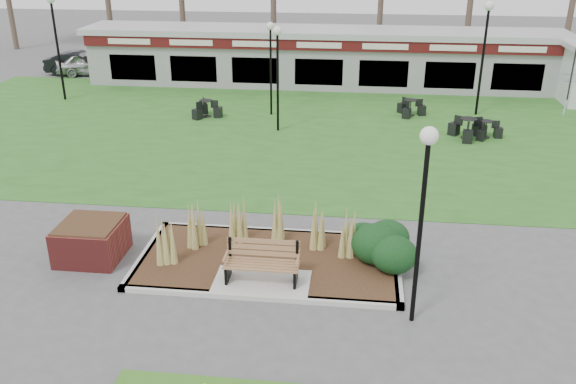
# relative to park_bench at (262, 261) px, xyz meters

# --- Properties ---
(ground) EXTENTS (100.00, 100.00, 0.00)m
(ground) POSITION_rel_park_bench_xyz_m (0.00, -0.25, -0.59)
(ground) COLOR #515154
(ground) RESTS_ON ground
(lawn) EXTENTS (34.00, 16.00, 0.02)m
(lawn) POSITION_rel_park_bench_xyz_m (0.00, 11.75, -0.58)
(lawn) COLOR #27651F
(lawn) RESTS_ON ground
(planting_bed) EXTENTS (6.75, 3.40, 1.27)m
(planting_bed) POSITION_rel_park_bench_xyz_m (1.27, 1.10, -0.22)
(planting_bed) COLOR #362315
(planting_bed) RESTS_ON ground
(park_bench) EXTENTS (1.70, 0.66, 0.93)m
(park_bench) POSITION_rel_park_bench_xyz_m (0.00, 0.00, 0.00)
(park_bench) COLOR olive
(park_bench) RESTS_ON ground
(brick_planter) EXTENTS (1.50, 1.50, 0.95)m
(brick_planter) POSITION_rel_park_bench_xyz_m (-4.40, 0.75, -0.11)
(brick_planter) COLOR maroon
(brick_planter) RESTS_ON ground
(food_pavilion) EXTENTS (24.60, 3.40, 2.90)m
(food_pavilion) POSITION_rel_park_bench_xyz_m (0.00, 19.71, 0.89)
(food_pavilion) COLOR #959597
(food_pavilion) RESTS_ON ground
(lamp_post_near_right) EXTENTS (0.35, 0.35, 4.23)m
(lamp_post_near_right) POSITION_rel_park_bench_xyz_m (3.33, -1.05, 2.49)
(lamp_post_near_right) COLOR black
(lamp_post_near_right) RESTS_ON ground
(lamp_post_mid_left) EXTENTS (0.35, 0.35, 4.16)m
(lamp_post_mid_left) POSITION_rel_park_bench_xyz_m (-1.17, 11.60, 2.44)
(lamp_post_mid_left) COLOR black
(lamp_post_mid_left) RESTS_ON ground
(lamp_post_mid_right) EXTENTS (0.33, 0.33, 4.00)m
(lamp_post_mid_right) POSITION_rel_park_bench_xyz_m (-1.77, 13.88, 2.33)
(lamp_post_mid_right) COLOR black
(lamp_post_mid_right) RESTS_ON ground
(lamp_post_far_right) EXTENTS (0.40, 0.40, 4.85)m
(lamp_post_far_right) POSITION_rel_park_bench_xyz_m (7.21, 14.93, 2.94)
(lamp_post_far_right) COLOR black
(lamp_post_far_right) RESTS_ON ground
(lamp_post_far_left) EXTENTS (0.40, 0.40, 4.86)m
(lamp_post_far_left) POSITION_rel_park_bench_xyz_m (-12.01, 15.30, 2.95)
(lamp_post_far_left) COLOR black
(lamp_post_far_left) RESTS_ON ground
(bistro_set_a) EXTENTS (1.22, 1.37, 0.73)m
(bistro_set_a) POSITION_rel_park_bench_xyz_m (-4.54, 13.20, -0.33)
(bistro_set_a) COLOR black
(bistro_set_a) RESTS_ON ground
(bistro_set_b) EXTENTS (1.24, 1.31, 0.70)m
(bistro_set_b) POSITION_rel_park_bench_xyz_m (4.30, 14.44, -0.33)
(bistro_set_b) COLOR black
(bistro_set_b) RESTS_ON ground
(bistro_set_c) EXTENTS (1.10, 1.26, 0.67)m
(bistro_set_c) POSITION_rel_park_bench_xyz_m (7.03, 11.65, -0.35)
(bistro_set_c) COLOR black
(bistro_set_c) RESTS_ON ground
(bistro_set_d) EXTENTS (1.49, 1.39, 0.80)m
(bistro_set_d) POSITION_rel_park_bench_xyz_m (6.30, 11.47, -0.30)
(bistro_set_d) COLOR black
(bistro_set_d) RESTS_ON ground
(patio_umbrella) EXTENTS (2.22, 2.25, 2.44)m
(patio_umbrella) POSITION_rel_park_bench_xyz_m (10.23, 12.75, 0.96)
(patio_umbrella) COLOR black
(patio_umbrella) RESTS_ON ground
(car_silver) EXTENTS (4.09, 2.50, 1.30)m
(car_silver) POSITION_rel_park_bench_xyz_m (-12.91, 20.75, 0.06)
(car_silver) COLOR #A4A3A8
(car_silver) RESTS_ON ground
(car_black) EXTENTS (3.88, 1.52, 1.26)m
(car_black) POSITION_rel_park_bench_xyz_m (-13.59, 20.75, 0.04)
(car_black) COLOR black
(car_black) RESTS_ON ground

